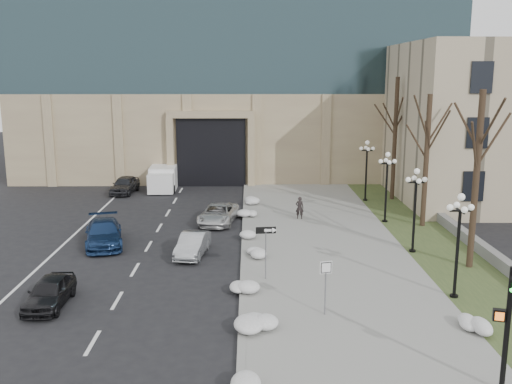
% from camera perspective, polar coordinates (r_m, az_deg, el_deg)
% --- Properties ---
extents(ground, '(160.00, 160.00, 0.00)m').
position_cam_1_polar(ground, '(20.03, 1.48, -17.32)').
color(ground, black).
rests_on(ground, ground).
extents(sidewalk, '(9.00, 40.00, 0.12)m').
position_cam_1_polar(sidewalk, '(33.21, 6.63, -5.25)').
color(sidewalk, gray).
rests_on(sidewalk, ground).
extents(curb, '(0.30, 40.00, 0.14)m').
position_cam_1_polar(curb, '(32.94, -1.20, -5.30)').
color(curb, gray).
rests_on(curb, ground).
extents(grass_strip, '(4.00, 40.00, 0.10)m').
position_cam_1_polar(grass_strip, '(34.64, 17.39, -5.02)').
color(grass_strip, '#354723').
rests_on(grass_strip, ground).
extents(stone_wall, '(0.50, 30.00, 0.70)m').
position_cam_1_polar(stone_wall, '(37.03, 19.42, -3.60)').
color(stone_wall, slate).
rests_on(stone_wall, ground).
extents(car_a, '(1.51, 3.71, 1.26)m').
position_cam_1_polar(car_a, '(26.12, -19.95, -9.37)').
color(car_a, black).
rests_on(car_a, ground).
extents(car_b, '(1.79, 3.89, 1.23)m').
position_cam_1_polar(car_b, '(31.30, -6.36, -5.25)').
color(car_b, '#A0A3A7').
rests_on(car_b, ground).
extents(car_c, '(3.16, 5.30, 1.44)m').
position_cam_1_polar(car_c, '(34.08, -14.99, -3.98)').
color(car_c, navy).
rests_on(car_c, ground).
extents(car_d, '(2.83, 4.89, 1.28)m').
position_cam_1_polar(car_d, '(37.80, -3.79, -2.19)').
color(car_d, silver).
rests_on(car_d, ground).
extents(car_e, '(2.05, 4.33, 1.43)m').
position_cam_1_polar(car_e, '(48.36, -12.99, 0.71)').
color(car_e, '#2D2E32').
rests_on(car_e, ground).
extents(pedestrian, '(0.60, 0.43, 1.53)m').
position_cam_1_polar(pedestrian, '(38.46, 4.38, -1.58)').
color(pedestrian, black).
rests_on(pedestrian, sidewalk).
extents(box_truck, '(2.40, 6.29, 1.97)m').
position_cam_1_polar(box_truck, '(49.79, -9.18, 1.45)').
color(box_truck, silver).
rests_on(box_truck, ground).
extents(one_way_sign, '(1.01, 0.28, 2.68)m').
position_cam_1_polar(one_way_sign, '(26.91, 1.34, -4.47)').
color(one_way_sign, slate).
rests_on(one_way_sign, ground).
extents(keep_sign, '(0.50, 0.17, 2.38)m').
position_cam_1_polar(keep_sign, '(23.29, 6.99, -8.37)').
color(keep_sign, slate).
rests_on(keep_sign, ground).
extents(traffic_signal, '(0.71, 0.94, 4.15)m').
position_cam_1_polar(traffic_signal, '(19.29, 23.68, -12.73)').
color(traffic_signal, black).
rests_on(traffic_signal, ground).
extents(snow_clump_b, '(1.10, 1.60, 0.36)m').
position_cam_1_polar(snow_clump_b, '(22.57, -0.00, -12.94)').
color(snow_clump_b, silver).
rests_on(snow_clump_b, sidewalk).
extents(snow_clump_c, '(1.10, 1.60, 0.36)m').
position_cam_1_polar(snow_clump_c, '(26.20, -1.00, -9.34)').
color(snow_clump_c, silver).
rests_on(snow_clump_c, sidewalk).
extents(snow_clump_d, '(1.10, 1.60, 0.36)m').
position_cam_1_polar(snow_clump_d, '(30.78, -0.14, -6.09)').
color(snow_clump_d, silver).
rests_on(snow_clump_d, sidewalk).
extents(snow_clump_e, '(1.10, 1.60, 0.36)m').
position_cam_1_polar(snow_clump_e, '(34.36, -0.87, -4.17)').
color(snow_clump_e, silver).
rests_on(snow_clump_e, sidewalk).
extents(snow_clump_f, '(1.10, 1.60, 0.36)m').
position_cam_1_polar(snow_clump_f, '(38.75, -0.72, -2.33)').
color(snow_clump_f, silver).
rests_on(snow_clump_f, sidewalk).
extents(snow_clump_g, '(1.10, 1.60, 0.36)m').
position_cam_1_polar(snow_clump_g, '(43.04, -0.40, -0.90)').
color(snow_clump_g, silver).
rests_on(snow_clump_g, sidewalk).
extents(snow_clump_h, '(1.10, 1.60, 0.36)m').
position_cam_1_polar(snow_clump_h, '(23.85, 20.41, -12.32)').
color(snow_clump_h, silver).
rests_on(snow_clump_h, sidewalk).
extents(lamppost_a, '(1.18, 1.18, 4.76)m').
position_cam_1_polar(lamppost_a, '(26.03, 19.61, -3.76)').
color(lamppost_a, black).
rests_on(lamppost_a, ground).
extents(lamppost_b, '(1.18, 1.18, 4.76)m').
position_cam_1_polar(lamppost_b, '(32.01, 15.65, -0.69)').
color(lamppost_b, black).
rests_on(lamppost_b, ground).
extents(lamppost_c, '(1.18, 1.18, 4.76)m').
position_cam_1_polar(lamppost_c, '(38.17, 12.95, 1.41)').
color(lamppost_c, black).
rests_on(lamppost_c, ground).
extents(lamppost_d, '(1.18, 1.18, 4.76)m').
position_cam_1_polar(lamppost_d, '(44.43, 11.00, 2.92)').
color(lamppost_d, black).
rests_on(lamppost_d, ground).
extents(tree_near, '(3.20, 3.20, 9.00)m').
position_cam_1_polar(tree_near, '(29.94, 21.32, 3.46)').
color(tree_near, black).
rests_on(tree_near, ground).
extents(tree_mid, '(3.20, 3.20, 8.50)m').
position_cam_1_polar(tree_mid, '(37.46, 16.76, 4.78)').
color(tree_mid, black).
rests_on(tree_mid, ground).
extents(tree_far, '(3.20, 3.20, 9.50)m').
position_cam_1_polar(tree_far, '(45.05, 13.79, 6.86)').
color(tree_far, black).
rests_on(tree_far, ground).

